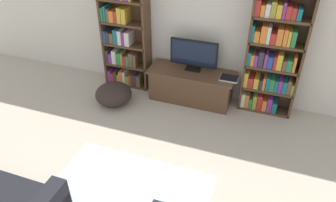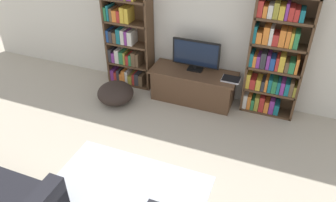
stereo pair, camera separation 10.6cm
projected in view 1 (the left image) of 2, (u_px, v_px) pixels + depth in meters
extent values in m
cube|color=silver|center=(200.00, 20.00, 5.15)|extent=(8.80, 0.06, 2.60)
cube|color=#513823|center=(105.00, 32.00, 5.63)|extent=(0.04, 0.30, 1.91)
cube|color=#513823|center=(147.00, 38.00, 5.42)|extent=(0.04, 0.30, 1.91)
cube|color=#513823|center=(129.00, 32.00, 5.63)|extent=(0.81, 0.04, 1.91)
cube|color=#513823|center=(129.00, 82.00, 6.05)|extent=(0.78, 0.30, 0.04)
cube|color=#7F338C|center=(112.00, 74.00, 6.07)|extent=(0.07, 0.24, 0.21)
cube|color=#B72D28|center=(115.00, 75.00, 6.06)|extent=(0.05, 0.24, 0.17)
cube|color=#333338|center=(118.00, 75.00, 6.03)|extent=(0.05, 0.24, 0.22)
cube|color=orange|center=(120.00, 76.00, 6.03)|extent=(0.04, 0.24, 0.16)
cube|color=orange|center=(123.00, 75.00, 6.00)|extent=(0.07, 0.24, 0.24)
cube|color=silver|center=(126.00, 76.00, 5.98)|extent=(0.05, 0.24, 0.24)
cube|color=#9E9333|center=(130.00, 78.00, 5.98)|extent=(0.08, 0.24, 0.16)
cube|color=#B72D28|center=(133.00, 78.00, 5.95)|extent=(0.04, 0.24, 0.21)
cube|color=#333338|center=(136.00, 78.00, 5.93)|extent=(0.08, 0.24, 0.22)
cube|color=brown|center=(140.00, 79.00, 5.91)|extent=(0.07, 0.24, 0.21)
cube|color=#513823|center=(128.00, 64.00, 5.84)|extent=(0.78, 0.30, 0.04)
cube|color=#333338|center=(110.00, 54.00, 5.84)|extent=(0.05, 0.24, 0.24)
cube|color=#7F338C|center=(113.00, 56.00, 5.84)|extent=(0.06, 0.24, 0.18)
cube|color=silver|center=(116.00, 55.00, 5.80)|extent=(0.08, 0.24, 0.25)
cube|color=#2D7F47|center=(121.00, 57.00, 5.79)|extent=(0.08, 0.24, 0.22)
cube|color=#9E9333|center=(124.00, 57.00, 5.77)|extent=(0.04, 0.24, 0.22)
cube|color=#B72D28|center=(127.00, 59.00, 5.77)|extent=(0.05, 0.24, 0.18)
cube|color=#2D7F47|center=(130.00, 59.00, 5.75)|extent=(0.05, 0.24, 0.19)
cube|color=brown|center=(133.00, 58.00, 5.71)|extent=(0.08, 0.24, 0.25)
cube|color=brown|center=(137.00, 59.00, 5.70)|extent=(0.05, 0.24, 0.24)
cube|color=#513823|center=(126.00, 44.00, 5.62)|extent=(0.78, 0.30, 0.04)
cube|color=#234C99|center=(107.00, 35.00, 5.64)|extent=(0.04, 0.24, 0.21)
cube|color=#333338|center=(110.00, 36.00, 5.62)|extent=(0.06, 0.24, 0.20)
cube|color=brown|center=(114.00, 37.00, 5.61)|extent=(0.07, 0.24, 0.19)
cube|color=#196B75|center=(118.00, 35.00, 5.57)|extent=(0.07, 0.24, 0.26)
cube|color=silver|center=(122.00, 36.00, 5.55)|extent=(0.07, 0.24, 0.25)
cube|color=#7F338C|center=(125.00, 37.00, 5.53)|extent=(0.05, 0.24, 0.24)
cube|color=silver|center=(129.00, 38.00, 5.51)|extent=(0.08, 0.24, 0.24)
cube|color=#513823|center=(125.00, 23.00, 5.40)|extent=(0.78, 0.30, 0.04)
cube|color=#2D7F47|center=(105.00, 13.00, 5.42)|extent=(0.04, 0.24, 0.23)
cube|color=#196B75|center=(107.00, 12.00, 5.39)|extent=(0.04, 0.24, 0.26)
cube|color=brown|center=(110.00, 14.00, 5.39)|extent=(0.04, 0.24, 0.22)
cube|color=orange|center=(114.00, 15.00, 5.38)|extent=(0.08, 0.24, 0.19)
cube|color=#B72D28|center=(118.00, 15.00, 5.36)|extent=(0.06, 0.24, 0.19)
cube|color=gold|center=(122.00, 14.00, 5.32)|extent=(0.07, 0.24, 0.26)
cube|color=gold|center=(126.00, 15.00, 5.30)|extent=(0.07, 0.24, 0.25)
cube|color=#513823|center=(248.00, 53.00, 4.96)|extent=(0.04, 0.30, 1.91)
cube|color=#513823|center=(302.00, 61.00, 4.74)|extent=(0.04, 0.30, 1.91)
cube|color=#513823|center=(275.00, 53.00, 4.95)|extent=(0.81, 0.04, 1.91)
cube|color=#513823|center=(264.00, 108.00, 5.38)|extent=(0.78, 0.30, 0.04)
cube|color=silver|center=(244.00, 97.00, 5.38)|extent=(0.06, 0.24, 0.24)
cube|color=orange|center=(248.00, 98.00, 5.37)|extent=(0.06, 0.24, 0.24)
cube|color=#2D7F47|center=(251.00, 100.00, 5.37)|extent=(0.05, 0.24, 0.19)
cube|color=#9E9333|center=(255.00, 99.00, 5.33)|extent=(0.06, 0.24, 0.25)
cube|color=#B72D28|center=(260.00, 100.00, 5.31)|extent=(0.08, 0.24, 0.26)
cube|color=orange|center=(265.00, 103.00, 5.30)|extent=(0.07, 0.24, 0.20)
cube|color=#7F338C|center=(270.00, 102.00, 5.27)|extent=(0.07, 0.24, 0.24)
cube|color=#196B75|center=(275.00, 105.00, 5.26)|extent=(0.07, 0.24, 0.18)
cube|color=#513823|center=(268.00, 88.00, 5.16)|extent=(0.78, 0.30, 0.04)
cube|color=gold|center=(247.00, 77.00, 5.17)|extent=(0.06, 0.24, 0.25)
cube|color=#B72D28|center=(251.00, 80.00, 5.17)|extent=(0.08, 0.24, 0.17)
cube|color=gold|center=(257.00, 81.00, 5.14)|extent=(0.07, 0.24, 0.18)
cube|color=#333338|center=(261.00, 82.00, 5.13)|extent=(0.05, 0.24, 0.16)
cube|color=orange|center=(265.00, 81.00, 5.10)|extent=(0.04, 0.24, 0.21)
cube|color=#196B75|center=(268.00, 81.00, 5.08)|extent=(0.05, 0.24, 0.22)
cube|color=#2D7F47|center=(272.00, 83.00, 5.07)|extent=(0.07, 0.24, 0.21)
cube|color=#196B75|center=(277.00, 84.00, 5.05)|extent=(0.05, 0.24, 0.20)
cube|color=#7F338C|center=(281.00, 84.00, 5.03)|extent=(0.06, 0.24, 0.21)
cube|color=#196B75|center=(285.00, 85.00, 5.02)|extent=(0.06, 0.24, 0.20)
cube|color=brown|center=(289.00, 85.00, 4.99)|extent=(0.05, 0.24, 0.23)
cube|color=#9E9333|center=(293.00, 87.00, 4.99)|extent=(0.06, 0.24, 0.17)
cube|color=#513823|center=(272.00, 67.00, 4.95)|extent=(0.78, 0.30, 0.04)
cube|color=#196B75|center=(250.00, 56.00, 4.96)|extent=(0.05, 0.24, 0.21)
cube|color=orange|center=(253.00, 58.00, 4.96)|extent=(0.05, 0.24, 0.18)
cube|color=#7F338C|center=(257.00, 58.00, 4.94)|extent=(0.05, 0.24, 0.18)
cube|color=#333338|center=(262.00, 57.00, 4.90)|extent=(0.08, 0.24, 0.24)
cube|color=#7F338C|center=(267.00, 59.00, 4.89)|extent=(0.05, 0.24, 0.22)
cube|color=#234C99|center=(271.00, 60.00, 4.88)|extent=(0.07, 0.24, 0.19)
cube|color=#B72D28|center=(275.00, 60.00, 4.86)|extent=(0.04, 0.24, 0.21)
cube|color=gold|center=(280.00, 60.00, 4.83)|extent=(0.08, 0.24, 0.24)
cube|color=brown|center=(285.00, 63.00, 4.83)|extent=(0.05, 0.24, 0.16)
cube|color=#2D7F47|center=(290.00, 63.00, 4.81)|extent=(0.08, 0.24, 0.18)
cube|color=orange|center=(295.00, 62.00, 4.77)|extent=(0.04, 0.24, 0.24)
cube|color=#513823|center=(277.00, 43.00, 4.73)|extent=(0.78, 0.30, 0.04)
cube|color=#196B75|center=(254.00, 31.00, 4.74)|extent=(0.04, 0.24, 0.25)
cube|color=orange|center=(258.00, 34.00, 4.74)|extent=(0.08, 0.24, 0.17)
cube|color=orange|center=(264.00, 32.00, 4.69)|extent=(0.08, 0.24, 0.26)
cube|color=silver|center=(269.00, 33.00, 4.67)|extent=(0.05, 0.24, 0.25)
cube|color=#B72D28|center=(274.00, 37.00, 4.68)|extent=(0.08, 0.24, 0.17)
cube|color=orange|center=(280.00, 35.00, 4.63)|extent=(0.08, 0.24, 0.24)
cube|color=orange|center=(286.00, 36.00, 4.61)|extent=(0.06, 0.24, 0.24)
cube|color=gold|center=(290.00, 37.00, 4.60)|extent=(0.04, 0.24, 0.23)
cube|color=#2D7F47|center=(294.00, 37.00, 4.58)|extent=(0.06, 0.24, 0.23)
cube|color=#513823|center=(282.00, 18.00, 4.51)|extent=(0.78, 0.30, 0.04)
cube|color=#B72D28|center=(259.00, 6.00, 4.52)|extent=(0.07, 0.24, 0.22)
cube|color=orange|center=(264.00, 9.00, 4.52)|extent=(0.06, 0.24, 0.16)
cube|color=silver|center=(269.00, 9.00, 4.49)|extent=(0.06, 0.24, 0.18)
cube|color=#9E9333|center=(274.00, 8.00, 4.46)|extent=(0.07, 0.24, 0.22)
cube|color=gold|center=(280.00, 10.00, 4.45)|extent=(0.07, 0.24, 0.19)
cube|color=#7F338C|center=(285.00, 9.00, 4.42)|extent=(0.04, 0.24, 0.22)
cube|color=#B72D28|center=(289.00, 11.00, 4.42)|extent=(0.07, 0.24, 0.18)
cube|color=#B72D28|center=(294.00, 12.00, 4.40)|extent=(0.06, 0.24, 0.17)
cube|color=#196B75|center=(300.00, 13.00, 4.39)|extent=(0.06, 0.24, 0.16)
cube|color=brown|center=(191.00, 87.00, 5.49)|extent=(1.33, 0.50, 0.50)
cube|color=brown|center=(192.00, 73.00, 5.33)|extent=(1.42, 0.53, 0.04)
cube|color=black|center=(193.00, 69.00, 5.37)|extent=(0.24, 0.16, 0.03)
cylinder|color=black|center=(193.00, 67.00, 5.35)|extent=(0.04, 0.04, 0.05)
cube|color=black|center=(194.00, 53.00, 5.21)|extent=(0.78, 0.04, 0.44)
cube|color=black|center=(194.00, 54.00, 5.20)|extent=(0.72, 0.00, 0.39)
cube|color=silver|center=(229.00, 78.00, 5.12)|extent=(0.28, 0.22, 0.02)
cube|color=black|center=(229.00, 78.00, 5.11)|extent=(0.27, 0.21, 0.00)
cube|color=#B2B7C1|center=(125.00, 199.00, 3.87)|extent=(1.91, 1.43, 0.02)
ellipsoid|color=#2D231E|center=(114.00, 94.00, 5.44)|extent=(0.60, 0.60, 0.35)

